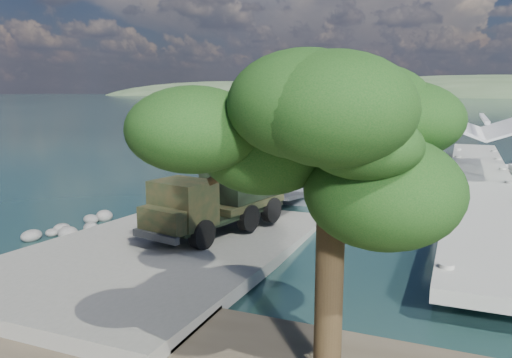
% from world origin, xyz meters
% --- Properties ---
extents(ground, '(1400.00, 1400.00, 0.00)m').
position_xyz_m(ground, '(0.00, 0.00, 0.00)').
color(ground, '#163436').
rests_on(ground, ground).
extents(boat_ramp, '(10.00, 18.00, 0.50)m').
position_xyz_m(boat_ramp, '(0.00, -1.00, 0.25)').
color(boat_ramp, gray).
rests_on(boat_ramp, ground).
extents(shoreline_rocks, '(3.20, 5.60, 0.90)m').
position_xyz_m(shoreline_rocks, '(-6.20, 0.50, 0.00)').
color(shoreline_rocks, '#555552').
rests_on(shoreline_rocks, ground).
extents(distant_headlands, '(1000.00, 240.00, 48.00)m').
position_xyz_m(distant_headlands, '(50.00, 560.00, 0.00)').
color(distant_headlands, '#395334').
rests_on(distant_headlands, ground).
extents(pier, '(6.40, 44.00, 6.10)m').
position_xyz_m(pier, '(13.00, 18.77, 1.60)').
color(pier, '#AEAFA4').
rests_on(pier, ground).
extents(landing_craft, '(9.53, 33.63, 9.91)m').
position_xyz_m(landing_craft, '(0.16, 23.87, 0.81)').
color(landing_craft, '#4B5158').
rests_on(landing_craft, ground).
extents(military_truck, '(4.18, 8.49, 3.78)m').
position_xyz_m(military_truck, '(1.28, 1.77, 2.38)').
color(military_truck, black).
rests_on(military_truck, boat_ramp).
extents(soldier, '(0.68, 0.54, 1.65)m').
position_xyz_m(soldier, '(-2.00, 0.86, 1.32)').
color(soldier, black).
rests_on(soldier, boat_ramp).
extents(overhang_tree, '(8.10, 7.46, 7.36)m').
position_xyz_m(overhang_tree, '(8.49, -8.21, 5.90)').
color(overhang_tree, '#332314').
rests_on(overhang_tree, ground).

